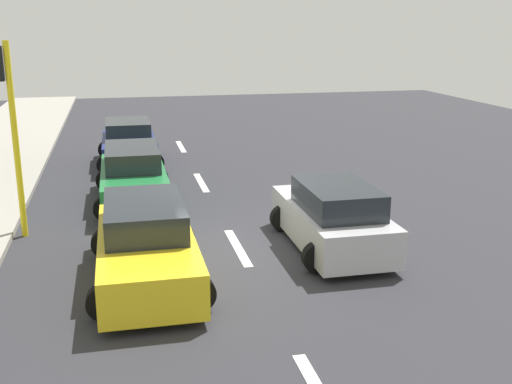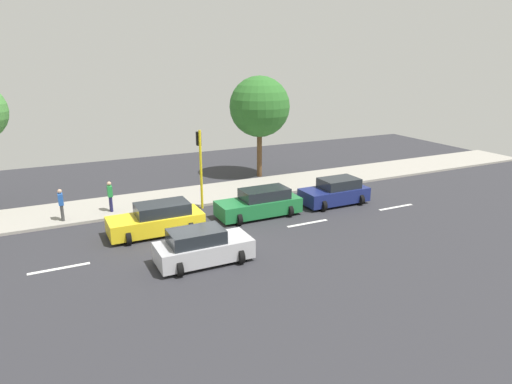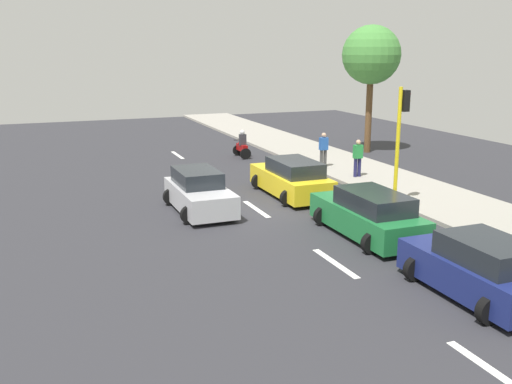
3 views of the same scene
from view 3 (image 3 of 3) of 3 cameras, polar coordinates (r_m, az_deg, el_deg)
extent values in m
cube|color=#2D2D33|center=(21.66, 0.03, -1.83)|extent=(40.00, 60.00, 0.10)
cube|color=#9E998E|center=(24.97, 15.15, 0.12)|extent=(4.00, 60.00, 0.15)
cube|color=white|center=(12.13, 22.22, -15.97)|extent=(0.20, 2.40, 0.01)
cube|color=white|center=(16.48, 7.77, -6.92)|extent=(0.20, 2.40, 0.01)
cube|color=white|center=(21.64, 0.03, -1.68)|extent=(0.20, 2.40, 0.01)
cube|color=white|center=(27.15, -4.62, 1.51)|extent=(0.20, 2.40, 0.01)
cube|color=white|center=(32.82, -7.69, 3.61)|extent=(0.20, 2.40, 0.01)
cube|color=#1E7238|center=(18.83, 10.79, -2.60)|extent=(1.73, 4.57, 0.80)
cube|color=#1E2328|center=(18.35, 11.49, -0.86)|extent=(1.46, 2.56, 0.56)
cylinder|color=black|center=(19.77, 6.58, -2.36)|extent=(0.64, 0.22, 0.64)
cylinder|color=black|center=(20.50, 10.32, -1.90)|extent=(0.64, 0.22, 0.64)
cylinder|color=black|center=(17.30, 11.27, -4.95)|extent=(0.64, 0.22, 0.64)
cylinder|color=black|center=(18.13, 15.32, -4.29)|extent=(0.64, 0.22, 0.64)
cube|color=navy|center=(15.10, 20.82, -7.49)|extent=(1.81, 3.95, 0.80)
cube|color=#1E2328|center=(14.66, 21.87, -5.40)|extent=(1.52, 2.21, 0.56)
cylinder|color=black|center=(15.63, 15.36, -7.27)|extent=(0.64, 0.22, 0.64)
cylinder|color=black|center=(16.59, 19.79, -6.36)|extent=(0.64, 0.22, 0.64)
cylinder|color=black|center=(13.81, 21.90, -10.70)|extent=(0.64, 0.22, 0.64)
cube|color=#B7B7BC|center=(21.25, -5.52, -0.50)|extent=(1.71, 4.00, 0.80)
cube|color=#1E2328|center=(21.39, -5.80, 1.47)|extent=(1.44, 2.24, 0.56)
cylinder|color=black|center=(20.31, -2.45, -1.83)|extent=(0.64, 0.22, 0.64)
cylinder|color=black|center=(19.90, -6.51, -2.25)|extent=(0.64, 0.22, 0.64)
cylinder|color=black|center=(22.74, -4.63, -0.14)|extent=(0.64, 0.22, 0.64)
cylinder|color=black|center=(22.37, -8.28, -0.48)|extent=(0.64, 0.22, 0.64)
cube|color=yellow|center=(23.58, 3.42, 1.00)|extent=(1.79, 4.53, 0.80)
cube|color=#1E2328|center=(23.12, 3.82, 2.45)|extent=(1.51, 2.54, 0.56)
cylinder|color=black|center=(24.67, 0.30, 1.03)|extent=(0.64, 0.22, 0.64)
cylinder|color=black|center=(25.28, 3.61, 1.32)|extent=(0.64, 0.22, 0.64)
cylinder|color=black|center=(22.00, 3.19, -0.60)|extent=(0.64, 0.22, 0.64)
cylinder|color=black|center=(22.68, 6.80, -0.23)|extent=(0.64, 0.22, 0.64)
cylinder|color=black|center=(32.37, -1.77, 4.11)|extent=(0.60, 0.10, 0.60)
cylinder|color=black|center=(31.26, -1.03, 3.76)|extent=(0.60, 0.10, 0.60)
cube|color=#990C0C|center=(31.72, -1.38, 4.37)|extent=(0.28, 1.10, 0.36)
sphere|color=#990C0C|center=(31.88, -1.51, 4.74)|extent=(0.32, 0.32, 0.32)
cylinder|color=black|center=(32.18, -1.72, 5.13)|extent=(0.55, 0.04, 0.04)
cube|color=#333338|center=(31.56, -1.32, 5.14)|extent=(0.36, 0.24, 0.60)
sphere|color=silver|center=(31.54, -1.36, 5.87)|extent=(0.26, 0.26, 0.26)
cylinder|color=#1E1E4C|center=(26.67, 9.71, 2.37)|extent=(0.16, 0.16, 0.85)
cylinder|color=#1E1E4C|center=(26.77, 10.08, 2.40)|extent=(0.16, 0.16, 0.85)
cube|color=#268C3F|center=(26.58, 9.96, 3.92)|extent=(0.40, 0.24, 0.60)
sphere|color=tan|center=(26.51, 10.00, 4.83)|extent=(0.22, 0.22, 0.22)
cylinder|color=#3F3F3F|center=(28.61, 6.43, 3.28)|extent=(0.16, 0.16, 0.85)
cylinder|color=#3F3F3F|center=(28.71, 6.78, 3.30)|extent=(0.16, 0.16, 0.85)
cube|color=#2659B2|center=(28.54, 6.64, 4.72)|extent=(0.40, 0.24, 0.60)
sphere|color=tan|center=(28.47, 6.67, 5.57)|extent=(0.22, 0.22, 0.22)
cylinder|color=yellow|center=(21.74, 13.68, 4.05)|extent=(0.14, 0.14, 4.50)
cube|color=black|center=(21.64, 14.43, 8.65)|extent=(0.24, 0.24, 0.76)
sphere|color=red|center=(21.69, 14.73, 9.28)|extent=(0.16, 0.16, 0.16)
sphere|color=#F2A50C|center=(21.71, 14.69, 8.65)|extent=(0.16, 0.16, 0.16)
sphere|color=green|center=(21.73, 14.65, 8.02)|extent=(0.16, 0.16, 0.16)
cylinder|color=brown|center=(33.79, 10.98, 7.47)|extent=(0.36, 0.36, 4.32)
sphere|color=#478C3D|center=(33.59, 11.24, 13.06)|extent=(3.24, 3.24, 3.24)
camera|label=1|loc=(33.87, -4.17, 12.31)|focal=43.81mm
camera|label=2|loc=(27.98, -46.83, 14.92)|focal=31.87mm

